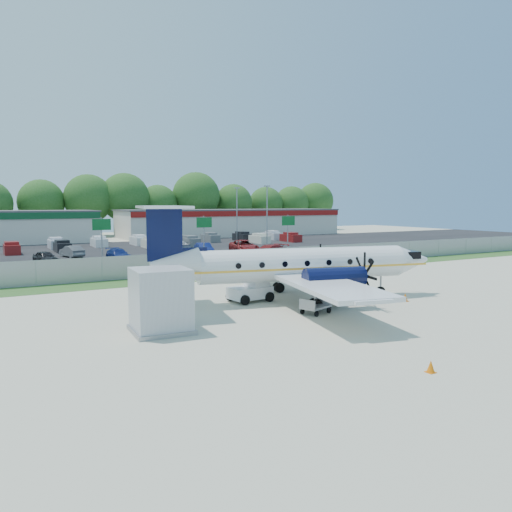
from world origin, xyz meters
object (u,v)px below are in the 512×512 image
aircraft (297,264)px  baggage_cart_far (331,298)px  pushback_tug (251,291)px  baggage_cart_near (316,306)px  service_container (161,302)px

aircraft → baggage_cart_far: size_ratio=9.07×
baggage_cart_far → pushback_tug: bearing=133.9°
baggage_cart_near → baggage_cart_far: bearing=32.2°
pushback_tug → service_container: 9.04m
aircraft → service_container: bearing=-162.0°
aircraft → service_container: aircraft is taller
pushback_tug → baggage_cart_near: pushback_tug is taller
baggage_cart_near → baggage_cart_far: baggage_cart_far is taller
pushback_tug → baggage_cart_near: (1.42, -5.12, -0.26)m
pushback_tug → baggage_cart_near: 5.32m
aircraft → pushback_tug: 3.44m
aircraft → baggage_cart_far: (0.90, -2.47, -1.89)m
baggage_cart_near → baggage_cart_far: (2.18, 1.37, 0.08)m
pushback_tug → baggage_cart_far: pushback_tug is taller
baggage_cart_near → service_container: size_ratio=0.65×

